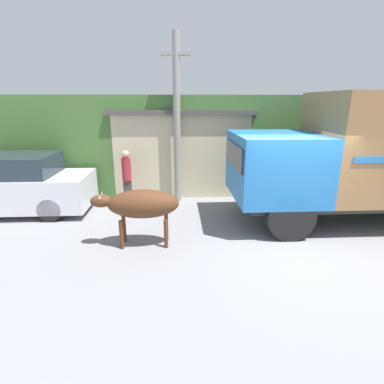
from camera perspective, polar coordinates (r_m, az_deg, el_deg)
name	(u,v)px	position (r m, az deg, el deg)	size (l,w,h in m)	color
ground_plane	(295,245)	(7.49, 19.03, -9.50)	(60.00, 60.00, 0.00)	gray
hillside_embankment	(240,138)	(13.16, 9.14, 10.10)	(32.00, 5.73, 3.42)	#426B33
building_backdrop	(182,150)	(11.24, -2.00, 8.05)	(4.88, 2.70, 2.95)	#C6B793
cargo_truck	(381,154)	(9.38, 32.30, 6.15)	(7.24, 2.53, 3.44)	#2D2D2D
brown_cow	(141,204)	(6.83, -9.69, -2.36)	(1.97, 0.66, 1.33)	#512D19
parked_suv	(8,185)	(10.35, -31.63, 1.07)	(4.76, 1.81, 1.74)	silver
pedestrian_on_hill	(127,175)	(9.67, -12.32, 3.27)	(0.37, 0.37, 1.77)	#38332D
utility_pole	(177,118)	(9.66, -2.89, 13.88)	(0.90, 0.22, 5.19)	gray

